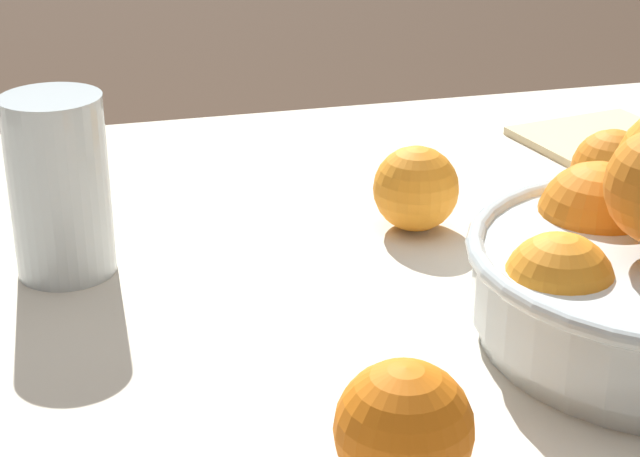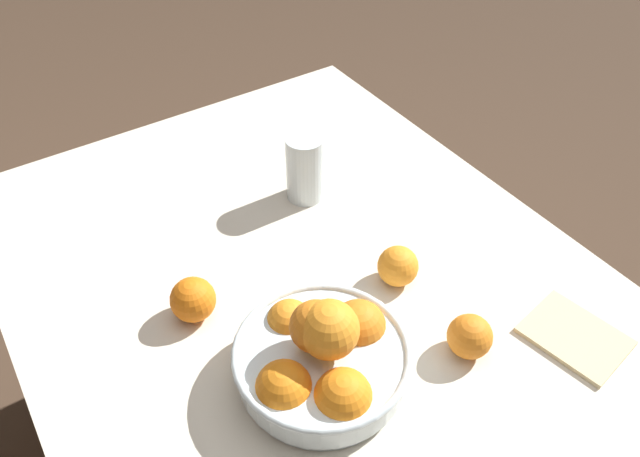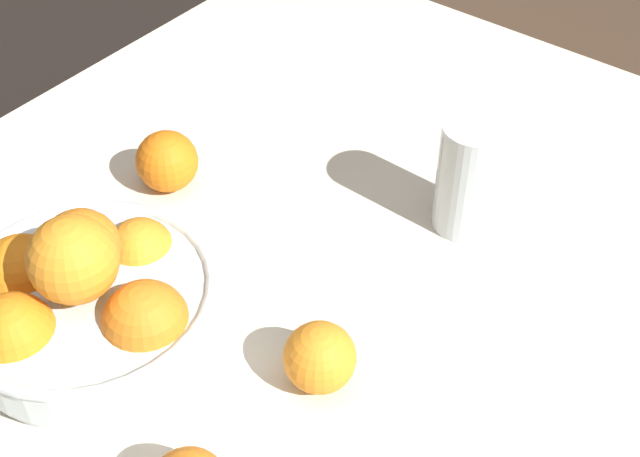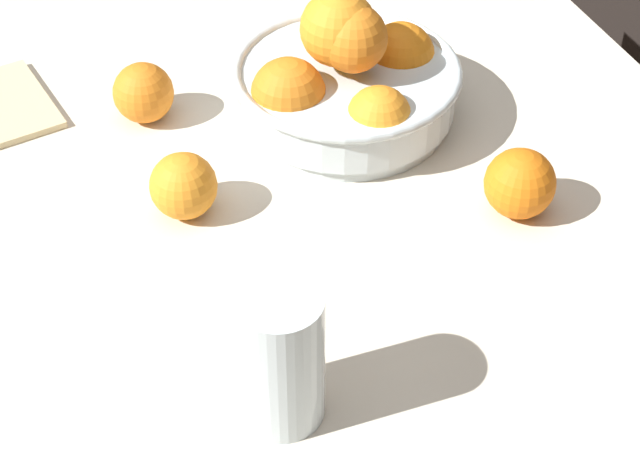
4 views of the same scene
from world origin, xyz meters
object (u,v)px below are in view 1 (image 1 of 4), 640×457
Objects in this scene: juice_glass at (60,195)px; orange_loose_front at (612,170)px; orange_loose_aside at (416,189)px; orange_loose_near_bowl at (404,429)px.

orange_loose_front is (-0.45, -0.01, -0.03)m from juice_glass.
orange_loose_aside is at bearing -178.34° from juice_glass.
juice_glass is 1.95× the size of orange_loose_aside.
orange_loose_near_bowl is at bearing 47.21° from orange_loose_front.
orange_loose_aside is (-0.28, -0.01, -0.03)m from juice_glass.
juice_glass is at bearing -63.05° from orange_loose_near_bowl.
orange_loose_aside is at bearing -0.46° from orange_loose_front.
orange_loose_near_bowl is at bearing 69.44° from orange_loose_aside.
orange_loose_near_bowl reaches higher than orange_loose_aside.
juice_glass reaches higher than orange_loose_front.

